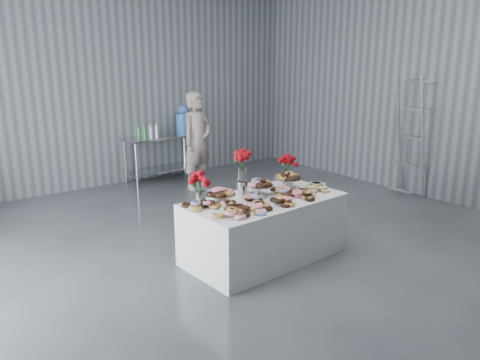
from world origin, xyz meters
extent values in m
plane|color=#393C41|center=(0.00, 0.00, 0.00)|extent=(9.00, 9.00, 0.00)
cube|color=gray|center=(0.00, 4.50, 2.00)|extent=(8.00, 0.04, 4.00)
cube|color=gray|center=(4.00, 0.00, 2.00)|extent=(0.04, 9.00, 4.00)
cube|color=white|center=(0.12, 0.16, 0.38)|extent=(1.95, 1.11, 0.75)
cube|color=silver|center=(0.81, 4.10, 0.88)|extent=(1.50, 0.60, 0.04)
cube|color=silver|center=(0.81, 4.10, 0.25)|extent=(1.40, 0.55, 0.03)
cylinder|color=silver|center=(0.16, 3.85, 0.43)|extent=(0.04, 0.04, 0.86)
cylinder|color=silver|center=(1.46, 3.85, 0.43)|extent=(0.04, 0.04, 0.86)
cylinder|color=silver|center=(0.16, 4.35, 0.43)|extent=(0.04, 0.04, 0.86)
cylinder|color=silver|center=(1.46, 4.35, 0.43)|extent=(0.04, 0.04, 0.86)
cylinder|color=silver|center=(-0.44, 0.28, 0.81)|extent=(0.06, 0.06, 0.12)
cylinder|color=silver|center=(-0.44, 0.28, 0.88)|extent=(0.36, 0.36, 0.01)
cylinder|color=silver|center=(0.16, 0.31, 0.81)|extent=(0.06, 0.06, 0.12)
cylinder|color=silver|center=(0.16, 0.31, 0.88)|extent=(0.36, 0.36, 0.01)
cylinder|color=silver|center=(0.66, 0.34, 0.81)|extent=(0.06, 0.06, 0.12)
cylinder|color=silver|center=(0.66, 0.34, 0.88)|extent=(0.36, 0.36, 0.01)
cylinder|color=white|center=(-0.65, 0.37, 0.84)|extent=(0.11, 0.11, 0.18)
cylinder|color=#1E5919|center=(-0.65, 0.37, 0.97)|extent=(0.04, 0.04, 0.18)
cylinder|color=white|center=(0.80, 0.50, 0.84)|extent=(0.11, 0.11, 0.18)
cylinder|color=#1E5919|center=(0.80, 0.50, 0.97)|extent=(0.04, 0.04, 0.18)
cylinder|color=silver|center=(0.05, 0.51, 0.82)|extent=(0.14, 0.14, 0.15)
cylinder|color=white|center=(0.05, 0.51, 0.99)|extent=(0.11, 0.11, 0.18)
cylinder|color=#1E5919|center=(0.05, 0.51, 1.12)|extent=(0.04, 0.04, 0.18)
cylinder|color=#4690EE|center=(1.31, 4.10, 1.10)|extent=(0.28, 0.28, 0.40)
sphere|color=#4690EE|center=(1.31, 4.10, 1.36)|extent=(0.20, 0.20, 0.20)
imported|color=#CC8C93|center=(1.11, 3.27, 0.89)|extent=(0.73, 0.56, 1.77)
camera|label=1|loc=(-3.30, -3.91, 2.40)|focal=35.00mm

